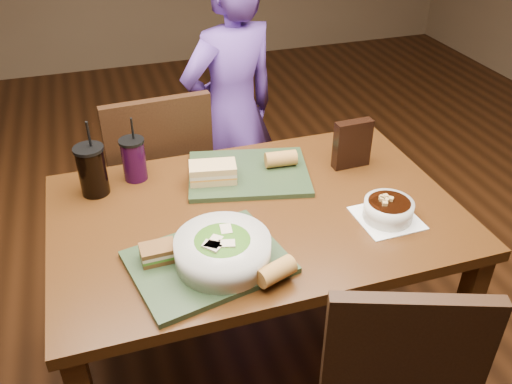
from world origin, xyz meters
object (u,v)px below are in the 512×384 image
at_px(soup_bowl, 388,210).
at_px(sandwich_far, 213,172).
at_px(dining_table, 256,232).
at_px(baguette_near, 276,271).
at_px(tray_near, 208,262).
at_px(salad_bowl, 223,249).
at_px(sandwich_near, 158,253).
at_px(cup_cola, 92,170).
at_px(baguette_far, 281,159).
at_px(diner, 232,115).
at_px(chair_far, 161,183).
at_px(cup_berry, 134,159).
at_px(chip_bag, 352,144).
at_px(tray_far, 249,173).

xyz_separation_m(soup_bowl, sandwich_far, (-0.47, 0.36, 0.01)).
xyz_separation_m(dining_table, baguette_near, (-0.05, -0.34, 0.14)).
bearing_deg(tray_near, salad_bowl, -29.20).
bearing_deg(baguette_near, sandwich_far, 94.23).
height_order(sandwich_near, cup_cola, cup_cola).
bearing_deg(baguette_near, baguette_far, 68.75).
height_order(dining_table, salad_bowl, salad_bowl).
height_order(tray_near, cup_cola, cup_cola).
xyz_separation_m(soup_bowl, sandwich_near, (-0.72, 0.00, 0.01)).
bearing_deg(diner, chair_far, 13.35).
height_order(cup_berry, chip_bag, cup_berry).
bearing_deg(chair_far, chip_bag, -34.42).
distance_m(diner, tray_far, 0.64).
bearing_deg(baguette_far, diner, 90.90).
relative_size(dining_table, baguette_near, 12.08).
relative_size(salad_bowl, sandwich_near, 2.67).
bearing_deg(cup_cola, baguette_near, -54.73).
height_order(tray_near, baguette_far, baguette_far).
relative_size(diner, sandwich_near, 13.69).
relative_size(sandwich_near, sandwich_far, 0.58).
xyz_separation_m(baguette_far, cup_berry, (-0.51, 0.10, 0.03)).
relative_size(baguette_near, cup_berry, 0.45).
height_order(chair_far, cup_cola, cup_cola).
xyz_separation_m(dining_table, sandwich_far, (-0.09, 0.19, 0.14)).
xyz_separation_m(chair_far, sandwich_near, (-0.11, -0.77, 0.26)).
bearing_deg(dining_table, tray_near, -134.73).
height_order(dining_table, tray_near, tray_near).
xyz_separation_m(sandwich_near, baguette_far, (0.50, 0.38, 0.00)).
relative_size(dining_table, salad_bowl, 4.86).
relative_size(salad_bowl, cup_cola, 0.99).
bearing_deg(sandwich_far, chair_far, 107.96).
distance_m(diner, soup_bowl, 1.04).
bearing_deg(tray_near, sandwich_near, 161.16).
height_order(sandwich_far, cup_cola, cup_cola).
bearing_deg(cup_berry, tray_near, -75.75).
relative_size(sandwich_far, cup_berry, 0.73).
xyz_separation_m(baguette_near, cup_berry, (-0.29, 0.66, 0.03)).
xyz_separation_m(tray_far, salad_bowl, (-0.21, -0.44, 0.05)).
bearing_deg(soup_bowl, chair_far, 128.15).
distance_m(sandwich_far, chip_bag, 0.51).
distance_m(baguette_far, chip_bag, 0.26).
bearing_deg(salad_bowl, tray_far, 64.52).
relative_size(dining_table, soup_bowl, 6.75).
distance_m(dining_table, tray_near, 0.31).
bearing_deg(sandwich_far, baguette_near, -85.77).
distance_m(chair_far, soup_bowl, 1.02).
bearing_deg(sandwich_far, dining_table, -63.64).
height_order(tray_near, sandwich_far, sandwich_far).
distance_m(tray_near, tray_far, 0.49).
distance_m(salad_bowl, cup_cola, 0.59).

